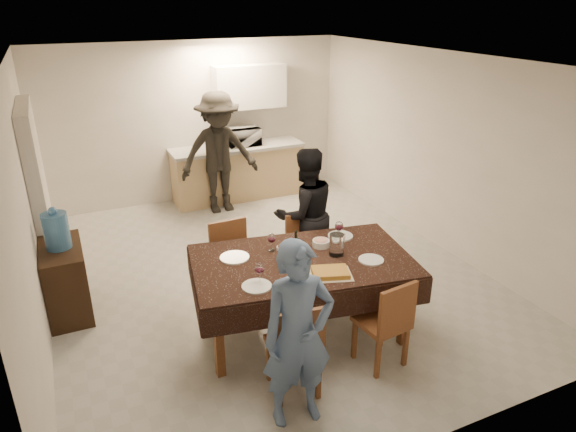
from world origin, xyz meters
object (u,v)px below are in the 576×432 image
at_px(console, 66,280).
at_px(person_near, 298,336).
at_px(person_kitchen, 219,153).
at_px(savoury_tart, 330,272).
at_px(person_far, 305,214).
at_px(dining_table, 302,263).
at_px(water_jug, 56,231).
at_px(wine_bottle, 296,245).
at_px(microwave, 243,137).
at_px(water_pitcher, 337,245).

distance_m(console, person_near, 2.94).
distance_m(console, person_kitchen, 3.27).
distance_m(savoury_tart, person_kitchen, 3.89).
xyz_separation_m(person_far, person_kitchen, (-0.29, 2.45, 0.14)).
bearing_deg(dining_table, person_near, -108.01).
distance_m(console, water_jug, 0.59).
relative_size(wine_bottle, microwave, 0.55).
relative_size(console, savoury_tart, 2.16).
bearing_deg(water_jug, console, 90.00).
bearing_deg(wine_bottle, savoury_tart, -70.77).
bearing_deg(console, water_jug, -90.00).
bearing_deg(person_kitchen, microwave, 38.39).
relative_size(water_jug, person_kitchen, 0.20).
distance_m(dining_table, console, 2.60).
bearing_deg(water_jug, person_kitchen, 41.27).
bearing_deg(person_near, dining_table, 67.64).
height_order(dining_table, water_pitcher, water_pitcher).
bearing_deg(person_far, person_near, 61.32).
bearing_deg(person_near, wine_bottle, 70.84).
xyz_separation_m(wine_bottle, person_far, (0.60, 1.00, -0.17)).
bearing_deg(person_far, savoury_tart, 71.50).
relative_size(wine_bottle, person_far, 0.18).
distance_m(water_jug, wine_bottle, 2.50).
bearing_deg(savoury_tart, person_far, 72.53).
xyz_separation_m(console, person_far, (2.72, -0.33, 0.42)).
bearing_deg(dining_table, water_pitcher, 1.51).
bearing_deg(person_far, water_jug, -7.91).
xyz_separation_m(dining_table, person_near, (-0.55, -1.05, 0.00)).
bearing_deg(person_kitchen, water_pitcher, -88.50).
bearing_deg(person_far, water_pitcher, 78.66).
bearing_deg(person_kitchen, water_jug, -138.73).
height_order(dining_table, person_kitchen, person_kitchen).
bearing_deg(water_pitcher, dining_table, 171.87).
relative_size(water_pitcher, person_near, 0.14).
bearing_deg(water_pitcher, microwave, 83.24).
bearing_deg(person_kitchen, console, -138.73).
xyz_separation_m(person_near, person_far, (1.10, 2.10, 0.02)).
bearing_deg(microwave, water_pitcher, 83.24).
height_order(console, microwave, microwave).
bearing_deg(person_near, water_jug, 128.93).
xyz_separation_m(console, wine_bottle, (2.12, -1.33, 0.59)).
height_order(person_near, person_kitchen, person_kitchen).
bearing_deg(savoury_tart, wine_bottle, 109.23).
height_order(console, person_kitchen, person_kitchen).
xyz_separation_m(water_jug, person_kitchen, (2.42, 2.13, -0.02)).
height_order(wine_bottle, person_kitchen, person_kitchen).
relative_size(console, water_pitcher, 3.81).
height_order(water_jug, wine_bottle, water_jug).
bearing_deg(person_far, dining_table, 61.32).
bearing_deg(person_near, person_far, 67.64).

